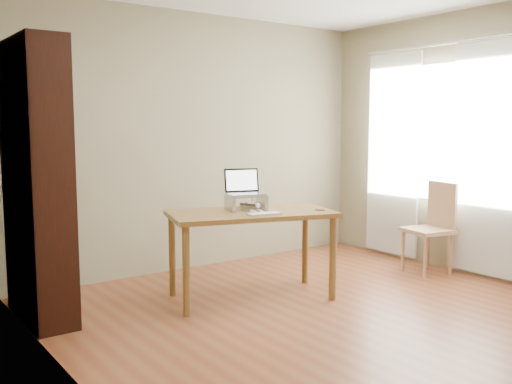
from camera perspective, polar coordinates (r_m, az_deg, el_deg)
name	(u,v)px	position (r m, az deg, el deg)	size (l,w,h in m)	color
room	(364,149)	(4.18, 10.70, 4.22)	(4.04, 4.54, 2.64)	brown
bookshelf	(38,182)	(4.57, -21.00, 0.94)	(0.30, 0.90, 2.10)	black
curtains	(435,155)	(6.14, 17.46, 3.56)	(0.03, 1.90, 2.25)	white
desk	(251,223)	(4.82, -0.46, -3.13)	(1.51, 1.06, 0.75)	brown
laptop_stand	(246,201)	(4.86, -1.01, -0.88)	(0.32, 0.25, 0.13)	silver
laptop	(242,188)	(4.89, -1.37, 0.40)	(0.35, 0.34, 0.22)	silver
keyboard	(264,214)	(4.61, 0.82, -2.21)	(0.29, 0.17, 0.02)	silver
coaster	(320,210)	(4.91, 6.42, -1.78)	(0.09, 0.09, 0.01)	#502B1B
cat	(246,203)	(4.90, -1.04, -1.11)	(0.23, 0.47, 0.14)	#4F453E
chair	(432,224)	(5.98, 17.18, -3.08)	(0.47, 0.47, 0.91)	tan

